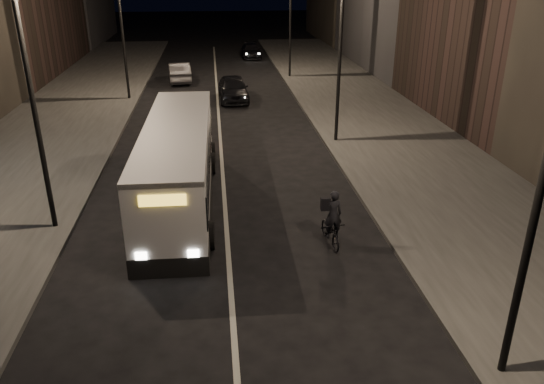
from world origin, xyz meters
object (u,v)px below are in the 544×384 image
object	(u,v)px
city_bus	(178,161)
streetlight_left_far	(125,12)
streetlight_left_near	(36,65)
car_far	(251,51)
streetlight_right_near	(538,135)
streetlight_right_mid	(335,29)
car_near	(233,88)
car_mid	(180,72)
cyclist_on_bicycle	(331,226)
streetlight_right_far	(287,4)

from	to	relation	value
city_bus	streetlight_left_far	bearing A→B (deg)	104.00
streetlight_left_near	city_bus	size ratio (longest dim) A/B	0.76
streetlight_left_near	car_far	world-z (taller)	streetlight_left_near
streetlight_left_far	streetlight_right_near	bearing A→B (deg)	-67.70
streetlight_right_mid	car_near	bearing A→B (deg)	114.80
car_mid	car_far	size ratio (longest dim) A/B	1.03
streetlight_left_far	car_far	xyz separation A→B (m)	(8.72, 15.84, -4.75)
city_bus	car_near	world-z (taller)	city_bus
city_bus	cyclist_on_bicycle	distance (m)	6.26
streetlight_left_near	cyclist_on_bicycle	distance (m)	9.96
streetlight_right_mid	streetlight_left_near	size ratio (longest dim) A/B	1.00
streetlight_left_near	streetlight_left_far	world-z (taller)	same
car_mid	streetlight_right_far	bearing A→B (deg)	177.88
streetlight_left_near	car_near	xyz separation A→B (m)	(6.35, 17.34, -4.60)
streetlight_left_far	car_mid	distance (m)	7.70
streetlight_left_near	car_mid	bearing A→B (deg)	83.51
city_bus	car_mid	distance (m)	21.62
city_bus	cyclist_on_bicycle	xyz separation A→B (m)	(4.81, -3.90, -0.93)
streetlight_right_near	cyclist_on_bicycle	xyz separation A→B (m)	(-2.13, 6.05, -4.73)
city_bus	car_mid	xyz separation A→B (m)	(-1.05, 21.57, -0.85)
car_near	car_far	world-z (taller)	car_near
city_bus	cyclist_on_bicycle	world-z (taller)	city_bus
streetlight_right_far	city_bus	world-z (taller)	streetlight_right_far
car_near	car_far	bearing A→B (deg)	80.28
car_far	streetlight_right_near	bearing A→B (deg)	-88.82
streetlight_left_far	car_near	xyz separation A→B (m)	(6.35, -0.66, -4.60)
car_mid	car_far	bearing A→B (deg)	-125.93
streetlight_right_far	car_mid	world-z (taller)	streetlight_right_far
streetlight_right_near	streetlight_left_far	distance (m)	28.10
city_bus	car_near	distance (m)	15.63
streetlight_right_mid	car_far	distance (m)	26.34
streetlight_right_mid	streetlight_left_near	xyz separation A→B (m)	(-10.66, -8.00, 0.00)
streetlight_right_far	cyclist_on_bicycle	size ratio (longest dim) A/B	4.32
car_mid	car_far	distance (m)	11.96
streetlight_right_near	car_mid	distance (m)	32.85
streetlight_left_near	cyclist_on_bicycle	bearing A→B (deg)	-12.89
streetlight_right_mid	streetlight_right_far	world-z (taller)	same
streetlight_right_mid	car_far	bearing A→B (deg)	94.29
cyclist_on_bicycle	car_far	distance (m)	35.79
streetlight_left_far	city_bus	xyz separation A→B (m)	(3.73, -16.05, -3.80)
streetlight_right_mid	city_bus	distance (m)	9.96
city_bus	car_mid	size ratio (longest dim) A/B	2.48
streetlight_left_far	car_mid	bearing A→B (deg)	64.13
streetlight_right_near	city_bus	size ratio (longest dim) A/B	0.76
city_bus	streetlight_left_near	bearing A→B (deg)	-151.52
streetlight_right_mid	car_near	xyz separation A→B (m)	(-4.32, 9.34, -4.60)
car_near	car_mid	size ratio (longest dim) A/B	1.04
streetlight_right_mid	city_bus	bearing A→B (deg)	-138.88
streetlight_right_mid	streetlight_left_far	distance (m)	14.62
streetlight_right_far	streetlight_left_near	distance (m)	26.26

